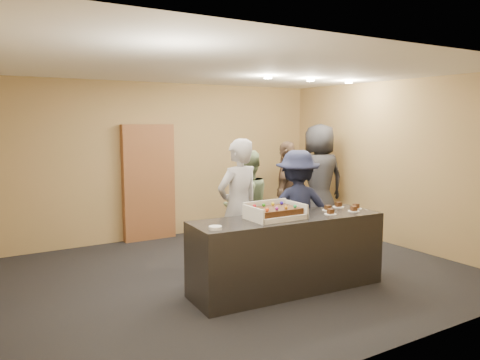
% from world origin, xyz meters
% --- Properties ---
extents(room, '(6.04, 6.00, 2.70)m').
position_xyz_m(room, '(0.00, 0.00, 1.35)').
color(room, black).
rests_on(room, ground).
extents(serving_counter, '(2.44, 0.85, 0.90)m').
position_xyz_m(serving_counter, '(0.21, -0.80, 0.45)').
color(serving_counter, black).
rests_on(serving_counter, floor).
extents(storage_cabinet, '(0.90, 0.15, 1.99)m').
position_xyz_m(storage_cabinet, '(-0.35, 2.41, 0.99)').
color(storage_cabinet, brown).
rests_on(storage_cabinet, floor).
extents(cake_box, '(0.64, 0.44, 0.19)m').
position_xyz_m(cake_box, '(0.02, -0.77, 0.94)').
color(cake_box, white).
rests_on(cake_box, serving_counter).
extents(sheet_cake, '(0.55, 0.38, 0.11)m').
position_xyz_m(sheet_cake, '(0.02, -0.80, 1.00)').
color(sheet_cake, '#3A1F0D').
rests_on(sheet_cake, cake_box).
extents(plate_stack, '(0.14, 0.14, 0.04)m').
position_xyz_m(plate_stack, '(-0.84, -0.91, 0.92)').
color(plate_stack, white).
rests_on(plate_stack, serving_counter).
extents(slice_a, '(0.15, 0.15, 0.07)m').
position_xyz_m(slice_a, '(0.75, -0.94, 0.92)').
color(slice_a, white).
rests_on(slice_a, serving_counter).
extents(slice_b, '(0.15, 0.15, 0.07)m').
position_xyz_m(slice_b, '(0.90, -0.73, 0.92)').
color(slice_b, white).
rests_on(slice_b, serving_counter).
extents(slice_c, '(0.15, 0.15, 0.07)m').
position_xyz_m(slice_c, '(1.14, -0.95, 0.92)').
color(slice_c, white).
rests_on(slice_c, serving_counter).
extents(slice_d, '(0.15, 0.15, 0.07)m').
position_xyz_m(slice_d, '(1.17, -0.63, 0.92)').
color(slice_d, white).
rests_on(slice_d, serving_counter).
extents(slice_e, '(0.15, 0.15, 0.07)m').
position_xyz_m(slice_e, '(1.29, -0.84, 0.92)').
color(slice_e, white).
rests_on(slice_e, serving_counter).
extents(person_server_grey, '(0.73, 0.54, 1.82)m').
position_xyz_m(person_server_grey, '(0.00, 0.01, 0.91)').
color(person_server_grey, '#AAA9AF').
rests_on(person_server_grey, floor).
extents(person_sage_man, '(0.88, 0.73, 1.62)m').
position_xyz_m(person_sage_man, '(0.45, 0.52, 0.81)').
color(person_sage_man, gray).
rests_on(person_sage_man, floor).
extents(person_navy_man, '(1.22, 0.99, 1.65)m').
position_xyz_m(person_navy_man, '(0.84, -0.19, 0.82)').
color(person_navy_man, '#1A1E39').
rests_on(person_navy_man, floor).
extents(person_brown_extra, '(1.04, 0.96, 1.71)m').
position_xyz_m(person_brown_extra, '(1.65, 1.11, 0.85)').
color(person_brown_extra, '#4F3B2C').
rests_on(person_brown_extra, floor).
extents(person_dark_suit, '(1.08, 0.82, 1.99)m').
position_xyz_m(person_dark_suit, '(2.36, 1.13, 1.00)').
color(person_dark_suit, '#242529').
rests_on(person_dark_suit, floor).
extents(ceiling_spotlights, '(1.72, 0.12, 0.03)m').
position_xyz_m(ceiling_spotlights, '(1.60, 0.50, 2.67)').
color(ceiling_spotlights, '#FFEAC6').
rests_on(ceiling_spotlights, ceiling).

